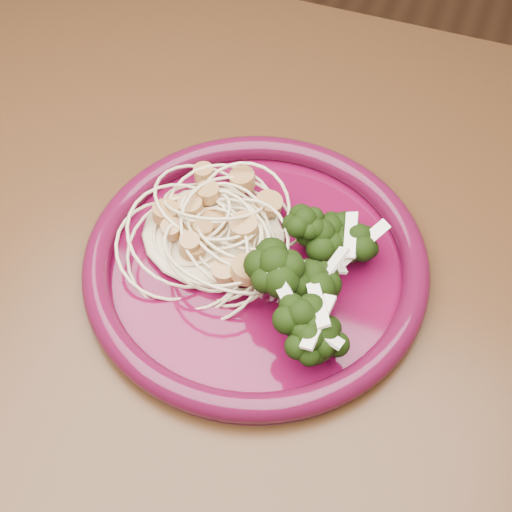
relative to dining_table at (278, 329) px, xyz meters
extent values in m
cube|color=#472814|center=(0.00, 0.00, 0.08)|extent=(1.20, 0.80, 0.04)
cylinder|color=#472814|center=(-0.55, 0.35, -0.30)|extent=(0.06, 0.06, 0.71)
cylinder|color=#4C0622|center=(-0.02, -0.01, 0.10)|extent=(0.37, 0.37, 0.01)
torus|color=#4C0A24|center=(-0.02, -0.01, 0.11)|extent=(0.38, 0.38, 0.02)
ellipsoid|color=beige|center=(-0.07, 0.01, 0.12)|extent=(0.16, 0.15, 0.03)
ellipsoid|color=black|center=(0.03, -0.02, 0.13)|extent=(0.13, 0.17, 0.05)
camera|label=1|loc=(0.11, -0.35, 0.61)|focal=50.00mm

